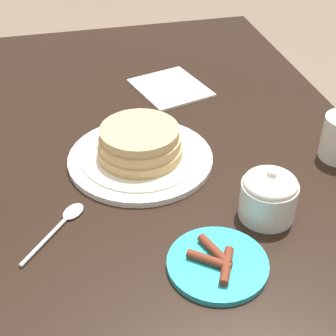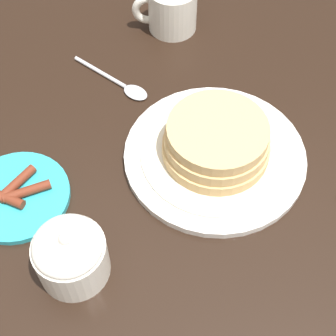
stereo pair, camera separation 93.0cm
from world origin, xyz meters
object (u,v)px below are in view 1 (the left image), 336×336
side_plate_bacon (217,263)px  sugar_bowl (269,195)px  napkin (170,88)px  spoon (64,221)px  pancake_plate (142,149)px

side_plate_bacon → sugar_bowl: bearing=128.3°
side_plate_bacon → napkin: bearing=173.3°
spoon → side_plate_bacon: bearing=55.1°
pancake_plate → sugar_bowl: 0.27m
sugar_bowl → napkin: size_ratio=0.47×
side_plate_bacon → sugar_bowl: 0.15m
sugar_bowl → pancake_plate: bearing=-139.6°
pancake_plate → sugar_bowl: size_ratio=2.90×
pancake_plate → napkin: (-0.27, 0.12, -0.02)m
sugar_bowl → spoon: sugar_bowl is taller
side_plate_bacon → sugar_bowl: size_ratio=1.61×
napkin → sugar_bowl: bearing=5.9°
pancake_plate → napkin: 0.30m
side_plate_bacon → sugar_bowl: sugar_bowl is taller
side_plate_bacon → napkin: (-0.57, 0.07, -0.00)m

